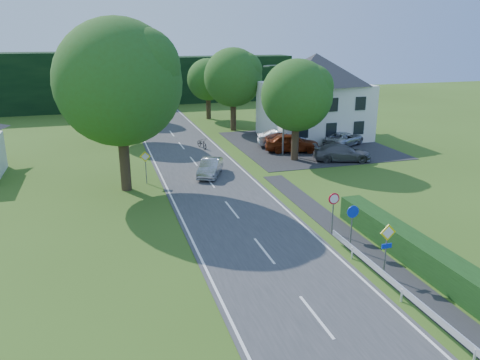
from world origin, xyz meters
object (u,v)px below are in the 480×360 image
object	(u,v)px
streetlight	(283,106)
parked_car_red	(292,143)
parked_car_silver_b	(344,139)
moving_car	(210,167)
parked_car_silver_a	(282,139)
parasol	(312,130)
motorcycle	(202,143)
parked_car_grey	(342,153)

from	to	relation	value
streetlight	parked_car_red	xyz separation A→B (m)	(1.33, 0.75, -3.58)
streetlight	parked_car_silver_b	distance (m)	8.20
moving_car	parked_car_silver_b	world-z (taller)	parked_car_silver_b
parked_car_red	parked_car_silver_b	distance (m)	5.85
parked_car_silver_a	parasol	distance (m)	4.66
streetlight	motorcycle	world-z (taller)	streetlight
parked_car_grey	parked_car_silver_a	bearing A→B (deg)	42.62
parked_car_silver_b	parasol	distance (m)	3.95
moving_car	parked_car_red	world-z (taller)	parked_car_red
moving_car	parked_car_silver_a	distance (m)	11.53
streetlight	parked_car_silver_b	bearing A→B (deg)	11.82
moving_car	parasol	distance (m)	16.11
streetlight	motorcycle	xyz separation A→B (m)	(-6.34, 4.45, -3.93)
moving_car	parasol	bearing A→B (deg)	60.35
parked_car_silver_a	parasol	size ratio (longest dim) A/B	2.14
parked_car_silver_a	parked_car_grey	distance (m)	7.01
parked_car_grey	parasol	world-z (taller)	parasol
motorcycle	parked_car_grey	xyz separation A→B (m)	(10.53, -7.95, 0.21)
streetlight	moving_car	world-z (taller)	streetlight
parked_car_red	parked_car_silver_b	size ratio (longest dim) A/B	1.03
streetlight	motorcycle	size ratio (longest dim) A/B	4.23
streetlight	motorcycle	distance (m)	8.69
moving_car	parked_car_red	size ratio (longest dim) A/B	0.81
parasol	streetlight	bearing A→B (deg)	-136.92
moving_car	parked_car_grey	size ratio (longest dim) A/B	0.81
streetlight	parasol	xyz separation A→B (m)	(5.35, 5.00, -3.42)
parked_car_grey	motorcycle	bearing A→B (deg)	70.54
streetlight	moving_car	bearing A→B (deg)	-149.51
motorcycle	parked_car_grey	world-z (taller)	parked_car_grey
parked_car_silver_b	parked_car_silver_a	bearing A→B (deg)	46.35
moving_car	parked_car_silver_b	distance (m)	15.95
motorcycle	parked_car_grey	bearing A→B (deg)	-50.04
parked_car_silver_a	parasol	world-z (taller)	parasol
moving_car	parked_car_grey	world-z (taller)	parked_car_grey
motorcycle	parasol	size ratio (longest dim) A/B	0.85
moving_car	parked_car_silver_b	size ratio (longest dim) A/B	0.83
streetlight	parked_car_silver_a	size ratio (longest dim) A/B	1.68
parked_car_red	motorcycle	bearing A→B (deg)	80.32
motorcycle	streetlight	bearing A→B (deg)	-48.04
moving_car	parked_car_silver_b	bearing A→B (deg)	46.26
streetlight	parasol	world-z (taller)	streetlight
parasol	parked_car_silver_b	bearing A→B (deg)	-63.07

